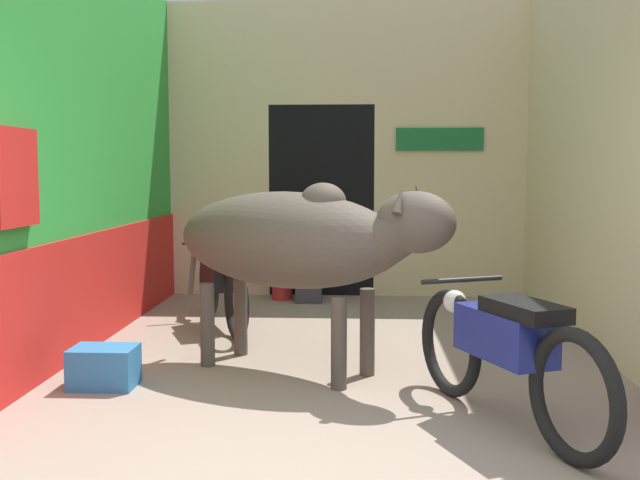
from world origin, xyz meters
TOP-DOWN VIEW (x-y plane):
  - ground_plane at (0.00, 0.00)m, footprint 30.00×30.00m
  - wall_left_shopfront at (-2.18, 2.62)m, footprint 0.25×5.27m
  - wall_back_with_doorway at (-0.13, 5.56)m, footprint 4.20×0.93m
  - wall_right_with_door at (2.19, 2.58)m, footprint 0.22×5.27m
  - cow at (-0.29, 1.86)m, footprint 2.25×1.57m
  - motorcycle_near at (1.01, 0.77)m, footprint 0.88×1.83m
  - motorcycle_far at (-1.15, 3.42)m, footprint 0.85×1.73m
  - shopkeeper_seated at (-0.41, 4.87)m, footprint 0.42×0.33m
  - plastic_stool at (-0.73, 4.96)m, footprint 0.33×0.33m
  - crate at (-1.61, 1.42)m, footprint 0.44×0.32m

SIDE VIEW (x-z plane):
  - ground_plane at x=0.00m, z-range 0.00..0.00m
  - crate at x=-1.61m, z-range 0.00..0.28m
  - plastic_stool at x=-0.73m, z-range 0.02..0.43m
  - motorcycle_far at x=-1.15m, z-range 0.05..0.84m
  - motorcycle_near at x=1.01m, z-range 0.06..0.87m
  - shopkeeper_seated at x=-0.41m, z-range 0.02..1.21m
  - cow at x=-0.29m, z-range 0.28..1.70m
  - wall_back_with_doorway at x=-0.13m, z-range -0.26..3.20m
  - wall_left_shopfront at x=-2.18m, z-range -0.06..3.40m
  - wall_right_with_door at x=2.19m, z-range -0.02..3.44m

